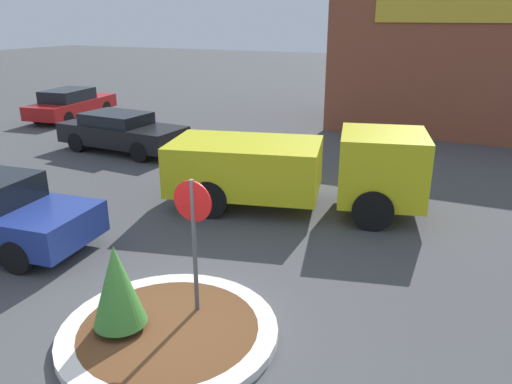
{
  "coord_description": "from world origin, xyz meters",
  "views": [
    {
      "loc": [
        3.9,
        -5.31,
        4.62
      ],
      "look_at": [
        -0.02,
        3.22,
        1.29
      ],
      "focal_mm": 35.0,
      "sensor_mm": 36.0,
      "label": 1
    }
  ],
  "objects_px": {
    "utility_truck": "(298,167)",
    "parked_sedan_red": "(71,104)",
    "stop_sign": "(194,226)",
    "parked_sedan_black": "(122,132)"
  },
  "relations": [
    {
      "from": "stop_sign",
      "to": "parked_sedan_red",
      "type": "relative_size",
      "value": 0.47
    },
    {
      "from": "stop_sign",
      "to": "utility_truck",
      "type": "distance_m",
      "value": 5.27
    },
    {
      "from": "stop_sign",
      "to": "parked_sedan_red",
      "type": "distance_m",
      "value": 18.38
    },
    {
      "from": "parked_sedan_red",
      "to": "parked_sedan_black",
      "type": "relative_size",
      "value": 1.05
    },
    {
      "from": "utility_truck",
      "to": "stop_sign",
      "type": "bearing_deg",
      "value": -101.11
    },
    {
      "from": "parked_sedan_red",
      "to": "stop_sign",
      "type": "bearing_deg",
      "value": -137.47
    },
    {
      "from": "stop_sign",
      "to": "parked_sedan_red",
      "type": "bearing_deg",
      "value": 139.82
    },
    {
      "from": "stop_sign",
      "to": "parked_sedan_red",
      "type": "xyz_separation_m",
      "value": [
        -14.02,
        11.84,
        -0.91
      ]
    },
    {
      "from": "utility_truck",
      "to": "parked_sedan_red",
      "type": "bearing_deg",
      "value": 140.82
    },
    {
      "from": "parked_sedan_red",
      "to": "parked_sedan_black",
      "type": "distance_m",
      "value": 7.27
    }
  ]
}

